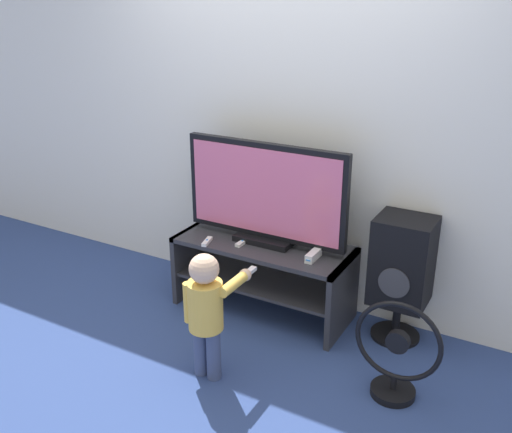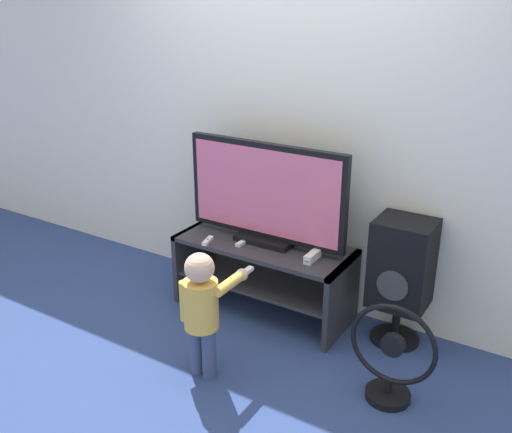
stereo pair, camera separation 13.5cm
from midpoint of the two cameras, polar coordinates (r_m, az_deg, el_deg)
ground_plane at (r=3.85m, az=-2.13°, el=-10.88°), size 16.00×16.00×0.00m
wall_back at (r=3.83m, az=2.16°, el=10.02°), size 10.00×0.06×2.60m
tv_stand at (r=3.87m, az=-0.28°, el=-4.97°), size 1.19×0.49×0.51m
television at (r=3.69m, az=-0.12°, el=2.19°), size 1.13×0.20×0.68m
game_console at (r=3.57m, az=4.68°, el=-3.92°), size 0.05×0.16×0.05m
remote_primary at (r=3.81m, az=-5.94°, el=-2.51°), size 0.07×0.13×0.03m
remote_secondary at (r=3.78m, az=-2.40°, el=-2.61°), size 0.04×0.13×0.03m
child at (r=3.19m, az=-6.17°, el=-8.90°), size 0.29×0.44×0.77m
speaker_tower at (r=3.59m, az=13.36°, el=-4.64°), size 0.35×0.31×0.82m
floor_fan at (r=3.20m, az=12.67°, el=-13.36°), size 0.47×0.25×0.58m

